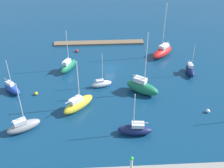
% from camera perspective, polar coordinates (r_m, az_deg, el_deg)
% --- Properties ---
extents(water, '(160.00, 160.00, 0.00)m').
position_cam_1_polar(water, '(69.38, -0.42, 3.23)').
color(water, navy).
rests_on(water, ground).
extents(pier_dock, '(25.90, 2.47, 0.50)m').
position_cam_1_polar(pier_dock, '(81.70, -2.68, 8.45)').
color(pier_dock, brown).
rests_on(pier_dock, ground).
extents(harbor_beacon, '(0.56, 0.56, 3.73)m').
position_cam_1_polar(harbor_beacon, '(42.17, 4.02, -16.17)').
color(harbor_beacon, silver).
rests_on(harbor_beacon, breakwater).
extents(sailboat_navy_inner_mooring, '(1.57, 4.95, 7.79)m').
position_cam_1_polar(sailboat_navy_inner_mooring, '(69.21, 15.75, 2.75)').
color(sailboat_navy_inner_mooring, '#141E4C').
rests_on(sailboat_navy_inner_mooring, water).
extents(sailboat_green_by_breakwater, '(7.54, 6.31, 14.18)m').
position_cam_1_polar(sailboat_green_by_breakwater, '(60.22, 6.21, -0.61)').
color(sailboat_green_by_breakwater, '#19724C').
rests_on(sailboat_green_by_breakwater, water).
extents(sailboat_red_east_end, '(7.45, 7.35, 14.45)m').
position_cam_1_polar(sailboat_red_east_end, '(75.55, 10.31, 6.57)').
color(sailboat_red_east_end, red).
rests_on(sailboat_red_east_end, water).
extents(sailboat_yellow_west_end, '(6.84, 6.81, 10.78)m').
position_cam_1_polar(sailboat_yellow_west_end, '(55.95, -6.93, -4.07)').
color(sailboat_yellow_west_end, yellow).
rests_on(sailboat_yellow_west_end, water).
extents(sailboat_white_outer_mooring, '(4.78, 2.51, 8.25)m').
position_cam_1_polar(sailboat_white_outer_mooring, '(62.22, -2.16, 0.09)').
color(sailboat_white_outer_mooring, white).
rests_on(sailboat_white_outer_mooring, water).
extents(sailboat_blue_lone_north, '(5.09, 4.92, 8.11)m').
position_cam_1_polar(sailboat_blue_lone_north, '(64.16, -19.87, -0.84)').
color(sailboat_blue_lone_north, '#2347B2').
rests_on(sailboat_blue_lone_north, water).
extents(sailboat_navy_along_channel, '(6.38, 2.76, 8.80)m').
position_cam_1_polar(sailboat_navy_along_channel, '(50.54, 4.76, -9.27)').
color(sailboat_navy_along_channel, '#141E4C').
rests_on(sailboat_navy_along_channel, water).
extents(sailboat_gray_far_north, '(6.38, 4.73, 10.25)m').
position_cam_1_polar(sailboat_gray_far_north, '(53.42, -17.72, -8.20)').
color(sailboat_gray_far_north, gray).
rests_on(sailboat_gray_far_north, water).
extents(sailboat_green_near_pier, '(4.59, 6.39, 10.31)m').
position_cam_1_polar(sailboat_green_near_pier, '(68.88, -8.95, 3.71)').
color(sailboat_green_near_pier, '#19724C').
rests_on(sailboat_green_near_pier, water).
extents(mooring_buoy_white, '(0.77, 0.77, 0.77)m').
position_cam_1_polar(mooring_buoy_white, '(58.40, 19.10, -5.24)').
color(mooring_buoy_white, white).
rests_on(mooring_buoy_white, water).
extents(mooring_buoy_red, '(0.79, 0.79, 0.79)m').
position_cam_1_polar(mooring_buoy_red, '(77.45, -7.24, 6.79)').
color(mooring_buoy_red, red).
rests_on(mooring_buoy_red, water).
extents(mooring_buoy_yellow, '(0.73, 0.73, 0.73)m').
position_cam_1_polar(mooring_buoy_yellow, '(62.08, -15.32, -1.89)').
color(mooring_buoy_yellow, yellow).
rests_on(mooring_buoy_yellow, water).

